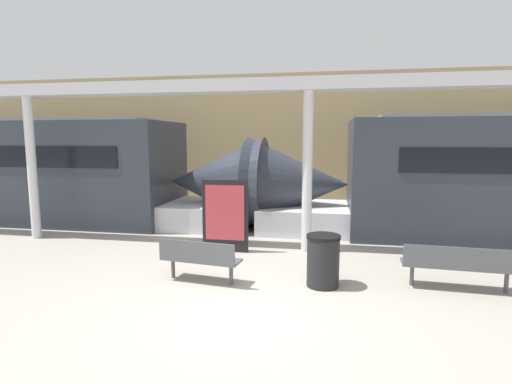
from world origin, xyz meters
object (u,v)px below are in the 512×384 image
(bench_far, at_px, (460,264))
(support_column_near, at_px, (307,173))
(poster_board, at_px, (225,216))
(support_column_far, at_px, (32,169))
(train_right, at_px, (34,173))
(bench_near, at_px, (199,257))
(trash_bin, at_px, (323,260))

(bench_far, bearing_deg, support_column_near, 147.42)
(poster_board, bearing_deg, support_column_far, 176.02)
(train_right, xyz_separation_m, bench_near, (7.13, -4.71, -1.02))
(train_right, bearing_deg, poster_board, -20.63)
(bench_far, relative_size, support_column_far, 0.52)
(train_right, bearing_deg, bench_far, -20.21)
(bench_far, bearing_deg, train_right, 163.30)
(poster_board, bearing_deg, train_right, 159.37)
(trash_bin, relative_size, poster_board, 0.55)
(bench_far, xyz_separation_m, trash_bin, (-2.30, -0.19, -0.02))
(bench_near, relative_size, bench_far, 0.80)
(poster_board, relative_size, support_column_far, 0.46)
(support_column_far, bearing_deg, train_right, 128.84)
(train_right, height_order, bench_near, train_right)
(support_column_near, bearing_deg, bench_near, -126.50)
(bench_near, xyz_separation_m, trash_bin, (2.20, 0.24, -0.01))
(support_column_near, bearing_deg, train_right, 165.53)
(bench_near, height_order, bench_far, same)
(bench_near, relative_size, support_column_far, 0.42)
(poster_board, distance_m, support_column_near, 2.11)
(bench_far, xyz_separation_m, support_column_near, (-2.72, 1.98, 1.34))
(support_column_near, xyz_separation_m, support_column_far, (-7.06, 0.00, 0.00))
(train_right, relative_size, support_column_near, 4.11)
(trash_bin, relative_size, support_column_far, 0.25)
(support_column_far, bearing_deg, trash_bin, -16.18)
(train_right, bearing_deg, bench_near, -33.43)
(bench_far, distance_m, trash_bin, 2.31)
(trash_bin, xyz_separation_m, poster_board, (-2.25, 1.81, 0.38))
(bench_near, height_order, poster_board, poster_board)
(trash_bin, distance_m, support_column_far, 7.90)
(bench_near, bearing_deg, support_column_far, 163.51)
(bench_near, xyz_separation_m, poster_board, (-0.05, 2.04, 0.37))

